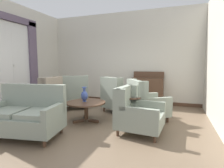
{
  "coord_description": "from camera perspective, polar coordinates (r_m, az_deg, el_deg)",
  "views": [
    {
      "loc": [
        2.0,
        -3.72,
        1.44
      ],
      "look_at": [
        0.32,
        0.9,
        0.91
      ],
      "focal_mm": 28.56,
      "sensor_mm": 36.0,
      "label": 1
    }
  ],
  "objects": [
    {
      "name": "wall_back",
      "position": [
        6.87,
        3.06,
        8.29
      ],
      "size": [
        5.96,
        0.08,
        3.38
      ],
      "primitive_type": "cube",
      "color": "beige",
      "rests_on": "ground"
    },
    {
      "name": "ground",
      "position": [
        4.46,
        -8.07,
        -12.68
      ],
      "size": [
        8.12,
        8.12,
        0.0
      ],
      "primitive_type": "plane",
      "color": "brown"
    },
    {
      "name": "side_table",
      "position": [
        4.37,
        5.75,
        -7.4
      ],
      "size": [
        0.57,
        0.57,
        0.68
      ],
      "color": "#4C3323",
      "rests_on": "ground"
    },
    {
      "name": "window_with_curtains",
      "position": [
        6.39,
        -29.02,
        6.59
      ],
      "size": [
        0.12,
        1.91,
        2.93
      ],
      "color": "silver"
    },
    {
      "name": "wall_left",
      "position": [
        6.71,
        -27.24,
        7.66
      ],
      "size": [
        0.08,
        4.0,
        3.38
      ],
      "primitive_type": "cube",
      "color": "beige",
      "rests_on": "ground"
    },
    {
      "name": "baseboard_back",
      "position": [
        6.96,
        2.85,
        -5.22
      ],
      "size": [
        5.8,
        0.03,
        0.12
      ],
      "primitive_type": "cube",
      "color": "#4C3323",
      "rests_on": "ground"
    },
    {
      "name": "armchair_near_sideboard",
      "position": [
        4.75,
        10.46,
        -6.13
      ],
      "size": [
        1.22,
        1.2,
        1.06
      ],
      "rotation": [
        0.0,
        0.0,
        2.17
      ],
      "color": "gray",
      "rests_on": "ground"
    },
    {
      "name": "armchair_foreground_right",
      "position": [
        5.37,
        -20.56,
        -4.81
      ],
      "size": [
        0.91,
        0.75,
        1.1
      ],
      "rotation": [
        0.0,
        0.0,
        4.73
      ],
      "color": "gray",
      "rests_on": "ground"
    },
    {
      "name": "settee",
      "position": [
        4.02,
        -25.84,
        -9.1
      ],
      "size": [
        1.55,
        1.06,
        1.03
      ],
      "rotation": [
        0.0,
        0.0,
        0.18
      ],
      "color": "gray",
      "rests_on": "ground"
    },
    {
      "name": "armchair_near_window",
      "position": [
        5.47,
        1.52,
        -4.33
      ],
      "size": [
        1.05,
        1.13,
        1.07
      ],
      "rotation": [
        0.0,
        0.0,
        2.68
      ],
      "color": "gray",
      "rests_on": "ground"
    },
    {
      "name": "coffee_table",
      "position": [
        4.61,
        -8.32,
        -6.6
      ],
      "size": [
        0.99,
        0.99,
        0.5
      ],
      "color": "#4C3323",
      "rests_on": "ground"
    },
    {
      "name": "wall_right",
      "position": [
        4.67,
        31.39,
        8.35
      ],
      "size": [
        0.08,
        4.0,
        3.38
      ],
      "primitive_type": "cube",
      "color": "beige",
      "rests_on": "ground"
    },
    {
      "name": "sideboard",
      "position": [
        6.41,
        11.32,
        -1.87
      ],
      "size": [
        1.08,
        0.35,
        1.19
      ],
      "color": "#4C3323",
      "rests_on": "ground"
    },
    {
      "name": "armchair_back_corner",
      "position": [
        3.85,
        7.82,
        -9.37
      ],
      "size": [
        0.97,
        0.9,
        0.97
      ],
      "rotation": [
        0.0,
        0.0,
        7.78
      ],
      "color": "gray",
      "rests_on": "ground"
    },
    {
      "name": "porcelain_vase",
      "position": [
        4.6,
        -8.84,
        -3.62
      ],
      "size": [
        0.17,
        0.17,
        0.38
      ],
      "color": "#384C93",
      "rests_on": "coffee_table"
    },
    {
      "name": "armchair_far_left",
      "position": [
        6.0,
        -11.44,
        -3.37
      ],
      "size": [
        1.11,
        1.14,
        1.09
      ],
      "rotation": [
        0.0,
        0.0,
        3.65
      ],
      "color": "gray",
      "rests_on": "ground"
    }
  ]
}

